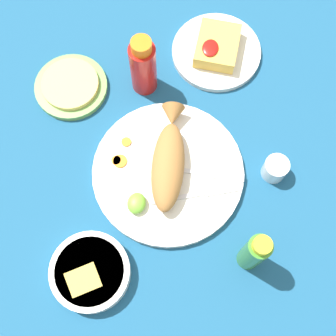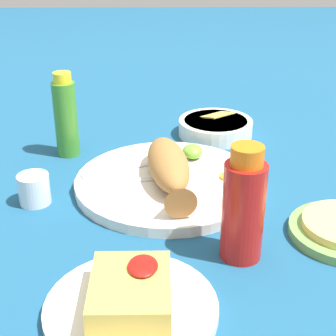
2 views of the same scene
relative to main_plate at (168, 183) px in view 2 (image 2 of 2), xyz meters
The scene contains 15 objects.
ground_plane 0.01m from the main_plate, ahead, with size 4.00×4.00×0.00m, color navy.
main_plate is the anchor object (origin of this frame).
fried_fish 0.04m from the main_plate, behind, with size 0.24×0.09×0.06m.
fork_near 0.08m from the main_plate, 98.08° to the left, with size 0.03×0.19×0.00m.
fork_far 0.09m from the main_plate, 65.95° to the left, with size 0.08×0.18×0.00m.
carrot_slice_near 0.11m from the main_plate, 114.19° to the right, with size 0.02×0.02×0.00m, color orange.
carrot_slice_mid 0.11m from the main_plate, 90.88° to the right, with size 0.02×0.02×0.00m, color orange.
carrot_slice_far 0.11m from the main_plate, 90.16° to the right, with size 0.03×0.03×0.00m, color orange.
lime_wedge_main 0.10m from the main_plate, 29.08° to the right, with size 0.05×0.04×0.02m, color #6BB233.
hot_sauce_bottle_red 0.24m from the main_plate, 154.17° to the right, with size 0.06×0.06×0.17m.
hot_sauce_bottle_green 0.25m from the main_plate, 53.63° to the left, with size 0.05×0.05×0.17m.
salt_cup 0.23m from the main_plate, 102.75° to the left, with size 0.05×0.05×0.05m.
side_plate_fries 0.32m from the main_plate, behind, with size 0.21×0.21×0.01m, color silver.
fries_pile 0.32m from the main_plate, behind, with size 0.12×0.09×0.04m.
guacamole_bowl 0.26m from the main_plate, 23.98° to the right, with size 0.16×0.16×0.05m.
Camera 2 is at (-0.80, 0.01, 0.43)m, focal length 55.00 mm.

